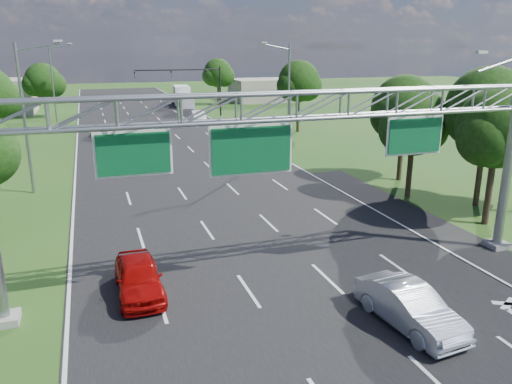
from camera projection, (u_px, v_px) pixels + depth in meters
name	position (u px, v px, depth m)	size (l,w,h in m)	color
ground	(197.00, 179.00, 38.02)	(220.00, 220.00, 0.00)	#1C4A16
road	(197.00, 179.00, 38.02)	(18.00, 180.00, 0.02)	black
road_flare	(448.00, 237.00, 26.57)	(3.00, 30.00, 0.02)	black
sign_gantry	(295.00, 121.00, 19.81)	(23.50, 1.00, 9.56)	gray
traffic_signal	(196.00, 80.00, 70.70)	(12.21, 0.24, 7.00)	black
streetlight_l_near	(27.00, 112.00, 33.01)	(2.97, 0.22, 10.16)	gray
streetlight_l_far	(54.00, 80.00, 64.85)	(2.97, 0.22, 10.16)	gray
streetlight_r_mid	(287.00, 90.00, 49.00)	(2.97, 0.22, 10.16)	gray
tree_cluster_right	(463.00, 120.00, 31.21)	(9.91, 14.60, 8.68)	#2D2116
tree_verge_lc	(44.00, 82.00, 69.11)	(5.76, 4.80, 7.62)	#2D2116
tree_verge_rd	(299.00, 83.00, 57.76)	(5.76, 4.80, 8.28)	#2D2116
tree_verge_re	(218.00, 74.00, 84.57)	(5.76, 4.80, 7.84)	#2D2116
building_right	(265.00, 90.00, 92.10)	(12.00, 9.00, 4.00)	gray
red_coupe	(139.00, 277.00, 20.20)	(1.79, 4.45, 1.52)	#AB0A07
silver_sedan	(410.00, 307.00, 17.90)	(1.61, 4.63, 1.52)	silver
car_queue_a	(149.00, 133.00, 54.31)	(1.88, 4.62, 1.34)	#BDBDBD
car_queue_c	(103.00, 131.00, 55.39)	(1.77, 4.40, 1.50)	black
car_queue_d	(198.00, 117.00, 66.21)	(1.66, 4.76, 1.57)	white
box_truck	(183.00, 96.00, 84.48)	(3.15, 8.92, 3.30)	white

